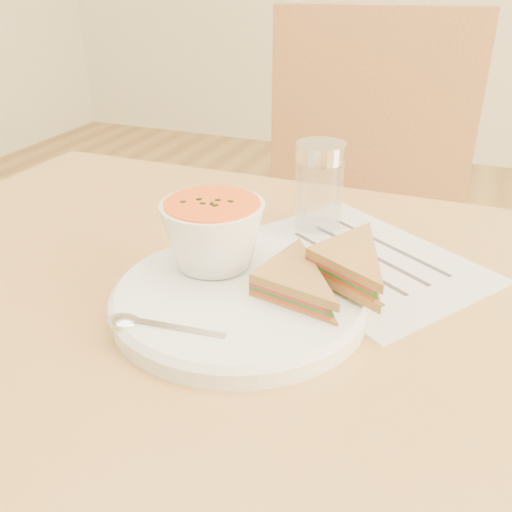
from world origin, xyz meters
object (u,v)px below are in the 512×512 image
at_px(chair_far, 359,269).
at_px(plate, 239,300).
at_px(condiment_shaker, 319,187).
at_px(soup_bowl, 213,237).

bearing_deg(chair_far, plate, 78.05).
bearing_deg(condiment_shaker, chair_far, 91.20).
bearing_deg(condiment_shaker, plate, -94.80).
distance_m(chair_far, soup_bowl, 0.64).
bearing_deg(plate, chair_far, 89.04).
distance_m(chair_far, plate, 0.65).
bearing_deg(soup_bowl, chair_far, 84.37).
relative_size(chair_far, plate, 3.82).
distance_m(plate, soup_bowl, 0.07).
distance_m(soup_bowl, condiment_shaker, 0.19).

